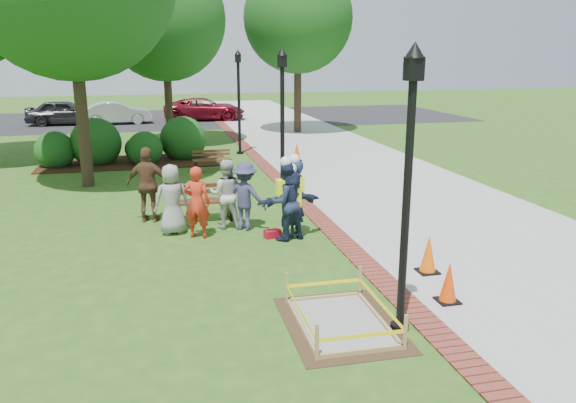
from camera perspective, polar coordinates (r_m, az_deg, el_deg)
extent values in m
plane|color=#285116|center=(11.22, -1.06, -6.63)|extent=(100.00, 100.00, 0.00)
cube|color=#9E9E99|center=(21.84, 6.12, 3.94)|extent=(6.00, 60.00, 0.02)
cube|color=maroon|center=(20.99, -2.29, 3.59)|extent=(0.50, 60.00, 0.03)
cube|color=#381E0F|center=(22.58, -15.24, 3.89)|extent=(7.00, 3.00, 0.05)
cube|color=black|center=(37.49, -10.10, 8.33)|extent=(36.00, 12.00, 0.01)
cube|color=#47331E|center=(9.01, 5.35, -12.29)|extent=(1.73, 2.32, 0.01)
cube|color=gray|center=(9.00, 5.36, -12.21)|extent=(1.22, 1.82, 0.04)
cube|color=tan|center=(9.00, 5.36, -12.09)|extent=(1.35, 1.94, 0.08)
cube|color=tan|center=(8.89, 5.40, -10.74)|extent=(1.38, 1.97, 0.55)
cube|color=yellow|center=(8.88, 5.40, -10.60)|extent=(1.33, 1.92, 0.06)
cube|color=#502D1B|center=(14.22, -8.89, 0.02)|extent=(1.69, 0.53, 0.04)
cube|color=#502D1B|center=(14.41, -9.05, 1.27)|extent=(1.68, 0.09, 0.27)
cube|color=black|center=(14.29, -8.85, -1.02)|extent=(1.53, 0.60, 0.49)
cube|color=#4F391B|center=(20.30, -7.71, 4.25)|extent=(1.39, 0.45, 0.04)
cube|color=#4F391B|center=(20.48, -7.82, 4.94)|extent=(1.38, 0.09, 0.22)
cube|color=black|center=(20.34, -7.69, 3.64)|extent=(1.26, 0.50, 0.40)
cube|color=black|center=(10.05, 15.87, -9.72)|extent=(0.37, 0.37, 0.05)
cone|color=#F24107|center=(9.91, 16.02, -7.80)|extent=(0.29, 0.29, 0.68)
cube|color=black|center=(11.22, 13.96, -6.94)|extent=(0.39, 0.39, 0.05)
cone|color=#FD6108|center=(11.09, 14.09, -5.10)|extent=(0.31, 0.31, 0.72)
cube|color=black|center=(22.08, 0.90, 4.18)|extent=(0.38, 0.38, 0.05)
cone|color=#DD4C07|center=(22.01, 0.90, 5.14)|extent=(0.30, 0.30, 0.70)
cube|color=#B20D1F|center=(12.90, -1.60, -3.30)|extent=(0.41, 0.28, 0.18)
cylinder|color=black|center=(8.29, 11.89, -0.90)|extent=(0.12, 0.12, 3.80)
cube|color=black|center=(8.00, 12.67, 13.03)|extent=(0.22, 0.22, 0.32)
cone|color=black|center=(8.00, 12.77, 14.82)|extent=(0.28, 0.28, 0.22)
cylinder|color=black|center=(8.96, 11.26, -12.36)|extent=(0.28, 0.28, 0.10)
cylinder|color=black|center=(15.75, -0.58, 6.79)|extent=(0.12, 0.12, 3.80)
cube|color=black|center=(15.59, -0.60, 14.08)|extent=(0.22, 0.22, 0.32)
cone|color=black|center=(15.59, -0.60, 15.00)|extent=(0.28, 0.28, 0.22)
cylinder|color=black|center=(16.11, -0.56, 0.26)|extent=(0.28, 0.28, 0.10)
cylinder|color=black|center=(23.56, -5.00, 9.41)|extent=(0.12, 0.12, 3.80)
cube|color=black|center=(23.46, -5.11, 14.28)|extent=(0.22, 0.22, 0.32)
cone|color=black|center=(23.46, -5.12, 14.89)|extent=(0.28, 0.28, 0.22)
cylinder|color=black|center=(23.80, -4.90, 4.97)|extent=(0.28, 0.28, 0.10)
cylinder|color=#3D2D1E|center=(18.65, -20.30, 9.40)|extent=(0.38, 0.38, 5.26)
cylinder|color=#3D2D1E|center=(26.33, -12.06, 10.56)|extent=(0.35, 0.35, 4.58)
sphere|color=#184915|center=(26.31, -12.46, 17.68)|extent=(5.39, 5.39, 5.39)
cylinder|color=#3D2D1E|center=(30.07, 0.99, 11.60)|extent=(0.39, 0.39, 4.82)
sphere|color=#184915|center=(30.07, 1.02, 18.16)|extent=(5.59, 5.59, 5.59)
sphere|color=#184915|center=(22.65, -22.47, 3.26)|extent=(1.44, 1.44, 1.44)
sphere|color=#184915|center=(22.74, -18.77, 3.64)|extent=(1.90, 1.90, 1.90)
sphere|color=#184915|center=(22.20, -14.24, 3.72)|extent=(1.35, 1.35, 1.35)
sphere|color=#184915|center=(23.04, -10.52, 4.32)|extent=(1.83, 1.83, 1.83)
sphere|color=#184915|center=(23.38, -15.07, 4.21)|extent=(0.94, 0.94, 0.94)
imported|color=gray|center=(13.28, -11.72, 0.21)|extent=(0.57, 0.42, 1.65)
imported|color=red|center=(12.87, -9.23, -0.09)|extent=(0.62, 0.52, 1.66)
imported|color=silver|center=(13.51, -6.30, 0.74)|extent=(0.60, 0.46, 1.67)
imported|color=brown|center=(14.33, -13.99, 1.64)|extent=(0.68, 0.54, 1.88)
imported|color=#353257|center=(13.34, -4.38, 0.52)|extent=(0.62, 0.58, 1.63)
imported|color=#1A2143|center=(12.59, 0.30, -0.35)|extent=(0.56, 0.41, 1.61)
cube|color=#DFFA15|center=(12.53, 0.31, 0.66)|extent=(0.42, 0.26, 0.52)
sphere|color=white|center=(12.40, 0.31, 3.36)|extent=(0.25, 0.25, 0.25)
imported|color=#171C3C|center=(12.79, 0.63, 0.28)|extent=(0.66, 0.67, 1.78)
cube|color=#DFFA15|center=(12.73, 0.63, 1.38)|extent=(0.42, 0.26, 0.52)
sphere|color=white|center=(12.59, 0.64, 4.31)|extent=(0.25, 0.25, 0.25)
imported|color=#1D254C|center=(12.55, -0.22, -0.03)|extent=(0.64, 0.50, 1.77)
cube|color=#DFFA15|center=(12.49, -0.23, 1.08)|extent=(0.42, 0.26, 0.52)
sphere|color=white|center=(12.35, -0.23, 4.05)|extent=(0.25, 0.25, 0.25)
imported|color=#29292B|center=(35.94, -21.59, 7.25)|extent=(2.34, 5.01, 1.61)
imported|color=silver|center=(35.33, -16.96, 7.52)|extent=(2.45, 4.62, 1.44)
imported|color=maroon|center=(36.31, -8.46, 8.18)|extent=(2.38, 4.82, 1.53)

